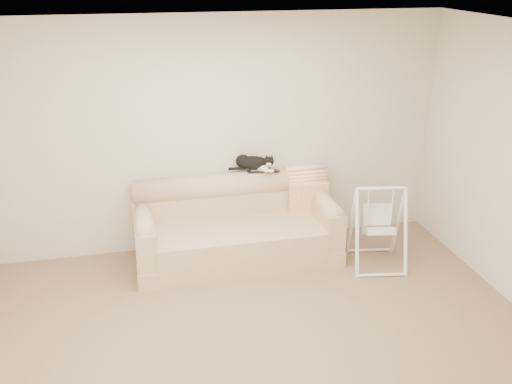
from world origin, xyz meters
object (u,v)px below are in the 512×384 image
at_px(remote_b, 272,170).
at_px(baby_swing, 378,226).
at_px(tuxedo_cat, 254,163).
at_px(sofa, 236,228).
at_px(remote_a, 255,171).

distance_m(remote_b, baby_swing, 1.31).
bearing_deg(tuxedo_cat, remote_b, -9.04).
xyz_separation_m(tuxedo_cat, baby_swing, (1.19, -0.78, -0.54)).
distance_m(sofa, remote_b, 0.77).
height_order(sofa, baby_swing, baby_swing).
xyz_separation_m(remote_a, tuxedo_cat, (-0.01, 0.04, 0.09)).
bearing_deg(tuxedo_cat, remote_a, -74.71).
height_order(sofa, tuxedo_cat, tuxedo_cat).
xyz_separation_m(sofa, remote_b, (0.47, 0.23, 0.56)).
bearing_deg(remote_b, tuxedo_cat, 170.96).
bearing_deg(remote_a, baby_swing, -32.06).
bearing_deg(remote_a, remote_b, 1.89).
height_order(remote_a, remote_b, remote_a).
height_order(remote_b, tuxedo_cat, tuxedo_cat).
bearing_deg(tuxedo_cat, sofa, -134.93).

